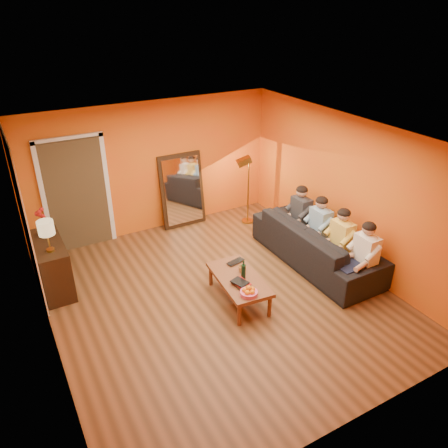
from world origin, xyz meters
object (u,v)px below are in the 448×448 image
table_lamp (48,236)px  sofa (316,243)px  person_far_right (300,216)px  sideboard (52,265)px  vase (44,230)px  laptop (237,263)px  floor_lamp (248,191)px  mirror_frame (182,190)px  person_mid_left (341,241)px  coffee_table (239,289)px  person_far_left (365,257)px  tumbler (242,269)px  dog (321,254)px  wine_bottle (243,270)px  person_mid_right (320,228)px

table_lamp → sofa: table_lamp is taller
table_lamp → person_far_right: (4.37, -0.51, -0.49)m
sideboard → table_lamp: bearing=-90.0°
table_lamp → vase: (0.00, 0.55, -0.16)m
table_lamp → laptop: bearing=-22.7°
floor_lamp → laptop: bearing=-108.6°
mirror_frame → person_mid_left: (1.58, -2.99, -0.15)m
coffee_table → person_far_left: size_ratio=1.00×
person_mid_left → person_far_left: bearing=-90.0°
person_far_right → floor_lamp: bearing=105.6°
tumbler → mirror_frame: bearing=85.6°
dog → tumbler: 1.53m
sideboard → wine_bottle: size_ratio=3.81×
mirror_frame → laptop: 2.51m
sideboard → person_far_left: 5.02m
table_lamp → person_mid_right: (4.37, -1.06, -0.49)m
floor_lamp → tumbler: bearing=-106.6°
floor_lamp → laptop: 2.34m
mirror_frame → dog: (1.31, -2.83, -0.41)m
laptop → vase: 3.16m
sofa → sideboard: bearing=71.0°
floor_lamp → person_mid_right: floor_lamp is taller
person_mid_right → vase: (-4.37, 1.61, 0.34)m
person_mid_left → vase: bearing=153.7°
wine_bottle → sideboard: bearing=144.3°
mirror_frame → tumbler: (-0.21, -2.71, -0.29)m
sideboard → sofa: (4.24, -1.46, -0.04)m
laptop → person_mid_left: bearing=-28.6°
mirror_frame → person_mid_right: (1.58, -2.44, -0.15)m
coffee_table → tumbler: bearing=50.4°
coffee_table → sideboard: bearing=149.9°
dog → wine_bottle: wine_bottle is taller
coffee_table → person_mid_right: 1.99m
floor_lamp → person_mid_right: size_ratio=1.18×
sofa → person_far_right: 0.70m
table_lamp → wine_bottle: 2.98m
mirror_frame → vase: (-2.79, -0.83, 0.19)m
wine_bottle → person_mid_left: bearing=-3.3°
mirror_frame → person_far_left: size_ratio=1.25×
sideboard → tumbler: sideboard is taller
person_mid_left → wine_bottle: person_mid_left is taller
mirror_frame → person_far_left: mirror_frame is taller
person_far_right → vase: bearing=166.3°
coffee_table → floor_lamp: floor_lamp is taller
mirror_frame → laptop: size_ratio=4.84×
sofa → dog: size_ratio=3.69×
table_lamp → tumbler: 2.97m
mirror_frame → wine_bottle: mirror_frame is taller
person_mid_left → tumbler: bearing=171.2°
person_mid_left → vase: person_mid_left is taller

